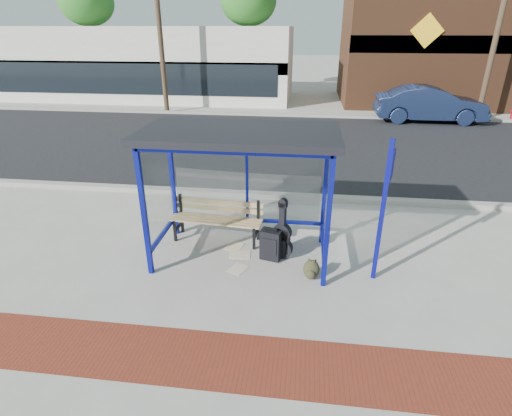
# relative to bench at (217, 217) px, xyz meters

# --- Properties ---
(ground) EXTENTS (120.00, 120.00, 0.00)m
(ground) POSITION_rel_bench_xyz_m (0.59, -0.61, -0.49)
(ground) COLOR #B2ADA0
(ground) RESTS_ON ground
(brick_paver_strip) EXTENTS (60.00, 1.00, 0.01)m
(brick_paver_strip) POSITION_rel_bench_xyz_m (0.59, -3.21, -0.48)
(brick_paver_strip) COLOR maroon
(brick_paver_strip) RESTS_ON ground
(curb_near) EXTENTS (60.00, 0.25, 0.12)m
(curb_near) POSITION_rel_bench_xyz_m (0.59, 2.29, -0.43)
(curb_near) COLOR gray
(curb_near) RESTS_ON ground
(street_asphalt) EXTENTS (60.00, 10.00, 0.00)m
(street_asphalt) POSITION_rel_bench_xyz_m (0.59, 7.39, -0.49)
(street_asphalt) COLOR black
(street_asphalt) RESTS_ON ground
(curb_far) EXTENTS (60.00, 0.25, 0.12)m
(curb_far) POSITION_rel_bench_xyz_m (0.59, 12.49, -0.43)
(curb_far) COLOR gray
(curb_far) RESTS_ON ground
(far_sidewalk) EXTENTS (60.00, 4.00, 0.01)m
(far_sidewalk) POSITION_rel_bench_xyz_m (0.59, 14.39, -0.49)
(far_sidewalk) COLOR #B2ADA0
(far_sidewalk) RESTS_ON ground
(bus_shelter) EXTENTS (3.30, 1.80, 2.42)m
(bus_shelter) POSITION_rel_bench_xyz_m (0.59, -0.54, 1.58)
(bus_shelter) COLOR #0C148C
(bus_shelter) RESTS_ON ground
(storefront_white) EXTENTS (18.00, 6.04, 4.00)m
(storefront_white) POSITION_rel_bench_xyz_m (-8.41, 17.37, 1.51)
(storefront_white) COLOR silver
(storefront_white) RESTS_ON ground
(storefront_brown) EXTENTS (10.00, 7.08, 6.40)m
(storefront_brown) POSITION_rel_bench_xyz_m (8.59, 17.88, 2.71)
(storefront_brown) COLOR #59331E
(storefront_brown) RESTS_ON ground
(tree_left) EXTENTS (3.60, 3.60, 7.03)m
(tree_left) POSITION_rel_bench_xyz_m (-13.41, 21.39, 4.96)
(tree_left) COLOR #4C3826
(tree_left) RESTS_ON ground
(tree_mid) EXTENTS (3.60, 3.60, 7.03)m
(tree_mid) POSITION_rel_bench_xyz_m (-2.41, 21.39, 4.96)
(tree_mid) COLOR #4C3826
(tree_mid) RESTS_ON ground
(utility_pole_west) EXTENTS (1.60, 0.24, 8.00)m
(utility_pole_west) POSITION_rel_bench_xyz_m (-5.41, 12.79, 3.62)
(utility_pole_west) COLOR #4C3826
(utility_pole_west) RESTS_ON ground
(utility_pole_east) EXTENTS (1.60, 0.24, 8.00)m
(utility_pole_east) POSITION_rel_bench_xyz_m (9.59, 12.79, 3.62)
(utility_pole_east) COLOR #4C3826
(utility_pole_east) RESTS_ON ground
(bench) EXTENTS (1.86, 0.59, 0.86)m
(bench) POSITION_rel_bench_xyz_m (0.00, 0.00, 0.00)
(bench) COLOR black
(bench) RESTS_ON ground
(guitar_bag) EXTENTS (0.43, 0.25, 1.13)m
(guitar_bag) POSITION_rel_bench_xyz_m (1.34, -0.56, -0.08)
(guitar_bag) COLOR black
(guitar_bag) RESTS_ON ground
(suitcase) EXTENTS (0.42, 0.32, 0.65)m
(suitcase) POSITION_rel_bench_xyz_m (1.14, -0.64, -0.19)
(suitcase) COLOR black
(suitcase) RESTS_ON ground
(backpack) EXTENTS (0.30, 0.28, 0.34)m
(backpack) POSITION_rel_bench_xyz_m (1.89, -1.18, -0.33)
(backpack) COLOR #2C2C18
(backpack) RESTS_ON ground
(sign_post) EXTENTS (0.15, 0.30, 2.46)m
(sign_post) POSITION_rel_bench_xyz_m (2.97, -1.03, 0.89)
(sign_post) COLOR #0C0F8E
(sign_post) RESTS_ON ground
(newspaper_a) EXTENTS (0.39, 0.45, 0.01)m
(newspaper_a) POSITION_rel_bench_xyz_m (0.39, -0.28, -0.49)
(newspaper_a) COLOR white
(newspaper_a) RESTS_ON ground
(newspaper_b) EXTENTS (0.38, 0.42, 0.01)m
(newspaper_b) POSITION_rel_bench_xyz_m (0.59, -1.07, -0.49)
(newspaper_b) COLOR white
(newspaper_b) RESTS_ON ground
(newspaper_c) EXTENTS (0.42, 0.34, 0.01)m
(newspaper_c) POSITION_rel_bench_xyz_m (0.55, -0.58, -0.49)
(newspaper_c) COLOR white
(newspaper_c) RESTS_ON ground
(parked_car) EXTENTS (4.79, 1.70, 1.57)m
(parked_car) POSITION_rel_bench_xyz_m (7.16, 12.11, 0.30)
(parked_car) COLOR #192546
(parked_car) RESTS_ON ground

